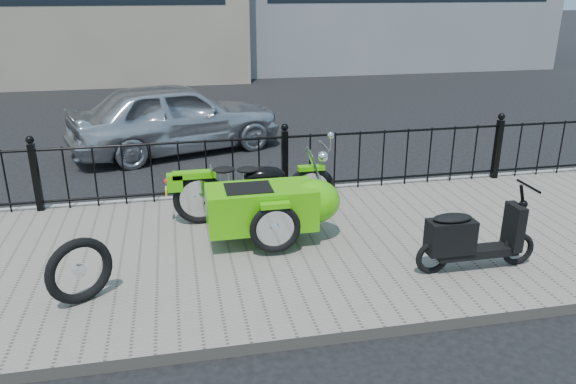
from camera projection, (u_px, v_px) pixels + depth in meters
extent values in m
plane|color=black|center=(304.00, 235.00, 7.40)|extent=(120.00, 120.00, 0.00)
cube|color=gray|center=(313.00, 247.00, 6.92)|extent=(30.00, 3.80, 0.12)
cube|color=gray|center=(283.00, 193.00, 8.70)|extent=(30.00, 0.10, 0.12)
cylinder|color=black|center=(285.00, 137.00, 8.25)|extent=(14.00, 0.04, 0.04)
cylinder|color=black|center=(285.00, 185.00, 8.51)|extent=(14.00, 0.04, 0.04)
cube|color=black|center=(36.00, 178.00, 7.72)|extent=(0.09, 0.09, 0.96)
sphere|color=black|center=(30.00, 140.00, 7.54)|extent=(0.11, 0.11, 0.11)
cube|color=black|center=(285.00, 162.00, 8.39)|extent=(0.09, 0.09, 0.96)
sphere|color=black|center=(285.00, 127.00, 8.20)|extent=(0.11, 0.11, 0.11)
cube|color=black|center=(497.00, 149.00, 9.05)|extent=(0.09, 0.09, 0.96)
sphere|color=black|center=(502.00, 117.00, 8.86)|extent=(0.11, 0.11, 0.11)
torus|color=black|center=(311.00, 191.00, 7.62)|extent=(0.69, 0.09, 0.69)
torus|color=black|center=(199.00, 199.00, 7.34)|extent=(0.69, 0.09, 0.69)
torus|color=black|center=(275.00, 229.00, 6.44)|extent=(0.60, 0.08, 0.60)
cube|color=gray|center=(256.00, 193.00, 7.47)|extent=(0.34, 0.22, 0.24)
cylinder|color=black|center=(256.00, 198.00, 7.50)|extent=(1.40, 0.04, 0.04)
ellipsoid|color=black|center=(265.00, 176.00, 7.41)|extent=(0.54, 0.29, 0.26)
cylinder|color=silver|center=(325.00, 146.00, 7.44)|extent=(0.03, 0.56, 0.03)
cylinder|color=silver|center=(315.00, 169.00, 7.52)|extent=(0.25, 0.04, 0.59)
sphere|color=silver|center=(323.00, 156.00, 7.48)|extent=(0.15, 0.15, 0.15)
cube|color=#47BA09|center=(311.00, 168.00, 7.51)|extent=(0.36, 0.12, 0.06)
cube|color=#47BA09|center=(194.00, 175.00, 7.21)|extent=(0.55, 0.16, 0.08)
ellipsoid|color=black|center=(248.00, 170.00, 7.33)|extent=(0.31, 0.22, 0.08)
ellipsoid|color=black|center=(224.00, 170.00, 7.27)|extent=(0.31, 0.22, 0.08)
sphere|color=red|center=(167.00, 181.00, 7.16)|extent=(0.07, 0.07, 0.07)
cube|color=yellow|center=(166.00, 191.00, 7.31)|extent=(0.02, 0.14, 0.10)
cube|color=#47BA09|center=(261.00, 207.00, 6.74)|extent=(1.30, 0.62, 0.50)
ellipsoid|color=#47BA09|center=(314.00, 201.00, 6.85)|extent=(0.65, 0.60, 0.54)
cube|color=black|center=(248.00, 190.00, 6.63)|extent=(0.55, 0.43, 0.06)
cube|color=#47BA09|center=(275.00, 205.00, 6.34)|extent=(0.34, 0.11, 0.06)
torus|color=black|center=(518.00, 249.00, 6.30)|extent=(0.39, 0.07, 0.39)
torus|color=black|center=(432.00, 257.00, 6.11)|extent=(0.39, 0.07, 0.39)
cube|color=black|center=(476.00, 252.00, 6.20)|extent=(0.94, 0.21, 0.09)
cube|color=black|center=(450.00, 236.00, 6.06)|extent=(0.52, 0.24, 0.38)
ellipsoid|color=black|center=(452.00, 218.00, 5.99)|extent=(0.44, 0.22, 0.09)
cube|color=black|center=(514.00, 227.00, 6.19)|extent=(0.11, 0.28, 0.52)
cylinder|color=black|center=(523.00, 203.00, 6.10)|extent=(0.15, 0.04, 0.42)
cylinder|color=black|center=(529.00, 186.00, 6.04)|extent=(0.03, 0.41, 0.03)
torus|color=black|center=(80.00, 271.00, 5.50)|extent=(0.63, 0.45, 0.69)
imported|color=#B6B8BD|center=(176.00, 117.00, 10.87)|extent=(4.36, 2.81, 1.38)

